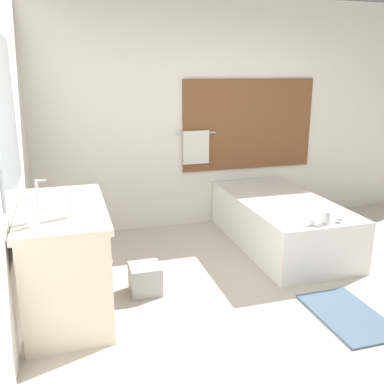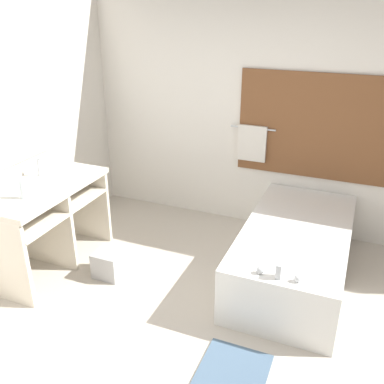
{
  "view_description": "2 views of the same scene",
  "coord_description": "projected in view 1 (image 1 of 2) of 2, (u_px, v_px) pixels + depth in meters",
  "views": [
    {
      "loc": [
        -1.8,
        -2.71,
        1.84
      ],
      "look_at": [
        -0.67,
        1.07,
        0.74
      ],
      "focal_mm": 40.0,
      "sensor_mm": 36.0,
      "label": 1
    },
    {
      "loc": [
        0.81,
        -2.27,
        2.42
      ],
      "look_at": [
        -0.61,
        1.17,
        0.75
      ],
      "focal_mm": 40.0,
      "sensor_mm": 36.0,
      "label": 2
    }
  ],
  "objects": [
    {
      "name": "water_bottle_2",
      "position": [
        32.0,
        213.0,
        2.8
      ],
      "size": [
        0.06,
        0.06,
        0.21
      ],
      "color": "white",
      "rests_on": "vanity_counter"
    },
    {
      "name": "sink_faucet",
      "position": [
        38.0,
        191.0,
        3.37
      ],
      "size": [
        0.09,
        0.04,
        0.18
      ],
      "color": "silver",
      "rests_on": "vanity_counter"
    },
    {
      "name": "vanity_counter",
      "position": [
        65.0,
        235.0,
        3.35
      ],
      "size": [
        0.65,
        1.25,
        0.86
      ],
      "color": "beige",
      "rests_on": "ground_plane"
    },
    {
      "name": "water_bottle_1",
      "position": [
        29.0,
        210.0,
        2.88
      ],
      "size": [
        0.06,
        0.06,
        0.2
      ],
      "color": "white",
      "rests_on": "vanity_counter"
    },
    {
      "name": "water_bottle_3",
      "position": [
        69.0,
        205.0,
        3.0
      ],
      "size": [
        0.06,
        0.06,
        0.19
      ],
      "color": "white",
      "rests_on": "vanity_counter"
    },
    {
      "name": "bathtub",
      "position": [
        280.0,
        220.0,
        4.69
      ],
      "size": [
        0.93,
        1.86,
        0.64
      ],
      "color": "white",
      "rests_on": "ground_plane"
    },
    {
      "name": "wall_back_with_blinds",
      "position": [
        219.0,
        115.0,
        5.19
      ],
      "size": [
        7.4,
        0.13,
        2.7
      ],
      "color": "white",
      "rests_on": "ground_plane"
    },
    {
      "name": "waste_bin",
      "position": [
        145.0,
        279.0,
        3.68
      ],
      "size": [
        0.26,
        0.26,
        0.25
      ],
      "color": "#B2B2B2",
      "rests_on": "ground_plane"
    },
    {
      "name": "ground_plane",
      "position": [
        308.0,
        306.0,
        3.49
      ],
      "size": [
        16.0,
        16.0,
        0.0
      ],
      "primitive_type": "plane",
      "color": "beige",
      "rests_on": "ground"
    },
    {
      "name": "bath_mat",
      "position": [
        348.0,
        315.0,
        3.35
      ],
      "size": [
        0.48,
        0.77,
        0.02
      ],
      "color": "slate",
      "rests_on": "ground_plane"
    }
  ]
}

